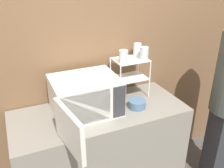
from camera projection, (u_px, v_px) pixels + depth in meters
name	position (u px, v px, depth m)	size (l,w,h in m)	color
wall_back	(85.00, 57.00, 2.19)	(8.00, 0.06, 2.60)	brown
counter	(101.00, 155.00, 2.26)	(1.44, 0.61, 0.94)	gray
microwave	(85.00, 97.00, 1.96)	(0.55, 0.82, 0.30)	silver
dish_rack	(130.00, 70.00, 2.21)	(0.30, 0.22, 0.35)	white
glass_front_left	(123.00, 57.00, 2.05)	(0.07, 0.07, 0.11)	silver
glass_back_right	(137.00, 49.00, 2.23)	(0.07, 0.07, 0.11)	silver
glass_front_right	(144.00, 53.00, 2.13)	(0.07, 0.07, 0.11)	silver
bowl	(137.00, 104.00, 2.09)	(0.15, 0.15, 0.07)	slate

